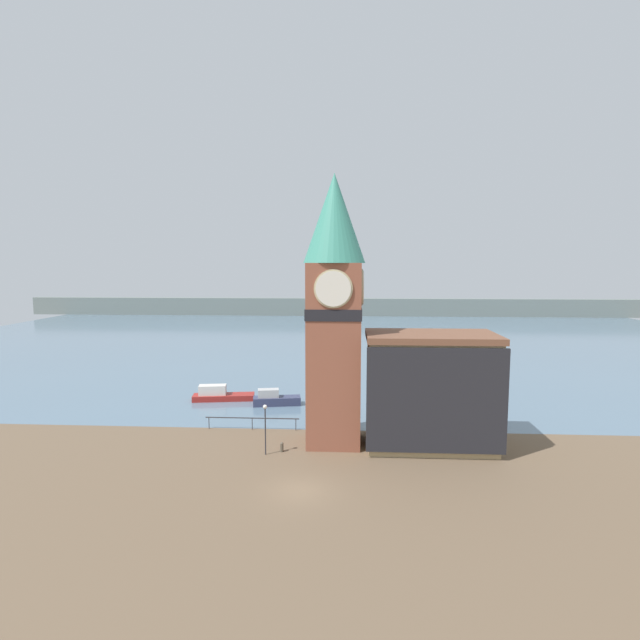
% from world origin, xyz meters
% --- Properties ---
extents(ground_plane, '(160.00, 160.00, 0.00)m').
position_xyz_m(ground_plane, '(0.00, 0.00, 0.00)').
color(ground_plane, brown).
extents(water, '(160.00, 120.00, 0.00)m').
position_xyz_m(water, '(0.00, 72.08, -0.00)').
color(water, slate).
rests_on(water, ground_plane).
extents(far_shoreline, '(180.00, 3.00, 5.00)m').
position_xyz_m(far_shoreline, '(0.00, 112.08, 2.50)').
color(far_shoreline, slate).
rests_on(far_shoreline, water).
extents(pier_railing, '(8.42, 0.08, 1.09)m').
position_xyz_m(pier_railing, '(-5.46, 11.83, 0.93)').
color(pier_railing, '#333338').
rests_on(pier_railing, ground_plane).
extents(clock_tower, '(4.92, 4.92, 21.76)m').
position_xyz_m(clock_tower, '(1.90, 9.00, 11.55)').
color(clock_tower, brown).
rests_on(clock_tower, ground_plane).
extents(pier_building, '(10.44, 6.26, 9.20)m').
position_xyz_m(pier_building, '(9.66, 8.76, 4.62)').
color(pier_building, tan).
rests_on(pier_building, ground_plane).
extents(boat_near, '(5.10, 2.32, 1.70)m').
position_xyz_m(boat_near, '(-4.59, 19.73, 0.63)').
color(boat_near, '#333856').
rests_on(boat_near, water).
extents(boat_far, '(6.76, 2.78, 1.66)m').
position_xyz_m(boat_far, '(-10.84, 21.27, 0.59)').
color(boat_far, maroon).
rests_on(boat_far, water).
extents(mooring_bollard_near, '(0.28, 0.28, 0.78)m').
position_xyz_m(mooring_bollard_near, '(-2.11, 6.72, 0.42)').
color(mooring_bollard_near, brown).
rests_on(mooring_bollard_near, ground_plane).
extents(lamp_post, '(0.32, 0.32, 3.96)m').
position_xyz_m(lamp_post, '(-3.29, 6.06, 2.77)').
color(lamp_post, '#2D2D33').
rests_on(lamp_post, ground_plane).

